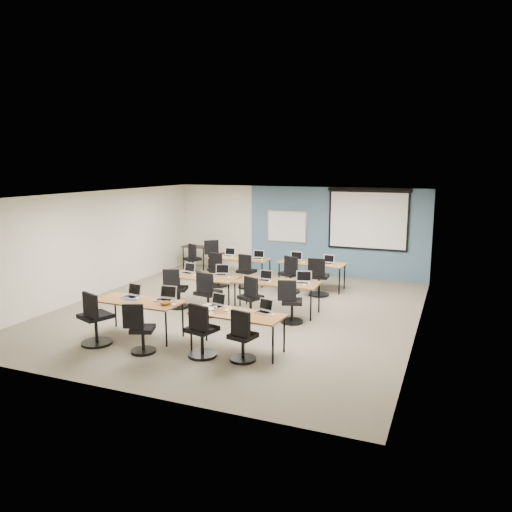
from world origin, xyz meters
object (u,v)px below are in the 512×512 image
at_px(laptop_3, 264,309).
at_px(task_chair_7, 291,305).
at_px(projector_screen, 368,216).
at_px(utility_table, 196,249).
at_px(training_table_front_right, 237,316).
at_px(task_chair_1, 140,333).
at_px(task_chair_10, 290,278).
at_px(laptop_10, 295,259).
at_px(laptop_0, 132,294).
at_px(task_chair_0, 95,323).
at_px(training_table_mid_right, 277,283).
at_px(task_chair_6, 251,301).
at_px(laptop_8, 229,254).
at_px(laptop_1, 166,297).
at_px(laptop_5, 221,272).
at_px(laptop_9, 258,257).
at_px(laptop_11, 328,261).
at_px(task_chair_8, 218,272).
at_px(task_chair_5, 207,297).
at_px(training_table_front_left, 139,303).
at_px(laptop_4, 188,271).
at_px(task_chair_9, 246,274).
at_px(laptop_6, 265,278).
at_px(training_table_back_right, 312,264).
at_px(task_chair_4, 176,292).
at_px(whiteboard, 287,227).
at_px(spare_chair_a, 217,259).
at_px(training_table_back_left, 240,259).
at_px(training_table_mid_left, 203,278).
at_px(spare_chair_b, 193,261).
at_px(task_chair_2, 201,335).
at_px(laptop_2, 217,303).
at_px(task_chair_11, 318,280).

xyz_separation_m(laptop_3, task_chair_7, (-0.05, 1.69, -0.39)).
distance_m(projector_screen, utility_table, 5.59).
height_order(training_table_front_right, task_chair_1, task_chair_1).
bearing_deg(task_chair_10, laptop_10, 120.18).
bearing_deg(laptop_0, task_chair_0, -92.01).
bearing_deg(training_table_mid_right, task_chair_6, -121.31).
bearing_deg(laptop_3, task_chair_1, -138.02).
bearing_deg(laptop_8, laptop_1, -83.81).
bearing_deg(laptop_5, laptop_9, 71.22).
relative_size(training_table_front_right, laptop_11, 5.60).
bearing_deg(task_chair_8, task_chair_5, -60.33).
bearing_deg(training_table_front_left, task_chair_0, -121.16).
xyz_separation_m(training_table_front_right, laptop_4, (-2.50, 2.60, 0.11)).
xyz_separation_m(training_table_front_right, task_chair_0, (-2.63, -0.71, -0.24)).
relative_size(laptop_4, task_chair_9, 0.34).
height_order(training_table_front_right, laptop_6, laptop_6).
bearing_deg(projector_screen, task_chair_1, -110.05).
bearing_deg(laptop_11, task_chair_10, -133.06).
height_order(training_table_back_right, task_chair_4, task_chair_4).
height_order(whiteboard, laptop_4, whiteboard).
bearing_deg(spare_chair_a, laptop_4, -115.04).
bearing_deg(laptop_6, laptop_3, -68.81).
distance_m(training_table_back_left, task_chair_1, 5.70).
distance_m(training_table_mid_left, task_chair_9, 2.00).
relative_size(projector_screen, task_chair_6, 2.47).
bearing_deg(laptop_6, spare_chair_a, 131.24).
bearing_deg(laptop_0, laptop_10, 78.19).
xyz_separation_m(laptop_1, laptop_11, (2.08, 4.78, -0.01)).
bearing_deg(laptop_10, laptop_8, -178.44).
bearing_deg(task_chair_9, spare_chair_b, 164.89).
xyz_separation_m(whiteboard, laptop_5, (-0.30, -4.06, -0.66)).
xyz_separation_m(training_table_front_left, laptop_10, (1.62, 5.06, 0.11)).
xyz_separation_m(task_chair_2, laptop_4, (-2.02, 3.09, 0.38)).
bearing_deg(task_chair_10, task_chair_1, -80.02).
distance_m(task_chair_5, laptop_6, 1.40).
xyz_separation_m(whiteboard, projector_screen, (2.50, -0.02, 0.44)).
height_order(laptop_4, task_chair_5, task_chair_5).
bearing_deg(task_chair_6, laptop_11, 97.87).
distance_m(laptop_2, laptop_11, 4.90).
distance_m(training_table_mid_left, task_chair_7, 2.46).
xyz_separation_m(laptop_8, utility_table, (-1.72, 1.11, -0.14)).
bearing_deg(projector_screen, training_table_mid_left, -126.09).
height_order(laptop_2, laptop_4, laptop_4).
xyz_separation_m(whiteboard, laptop_11, (1.76, -1.71, -0.66)).
distance_m(training_table_front_left, utility_table, 6.51).
distance_m(training_table_back_right, laptop_11, 0.45).
bearing_deg(spare_chair_b, task_chair_0, -48.27).
distance_m(laptop_2, spare_chair_b, 6.28).
bearing_deg(task_chair_11, spare_chair_b, 160.56).
height_order(training_table_back_left, laptop_8, laptop_8).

